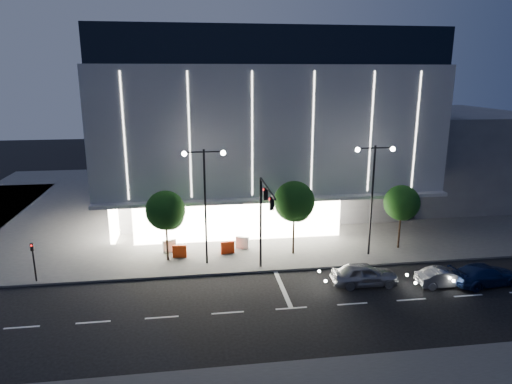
{
  "coord_description": "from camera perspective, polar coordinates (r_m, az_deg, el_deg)",
  "views": [
    {
      "loc": [
        -3.8,
        -26.8,
        14.29
      ],
      "look_at": [
        1.17,
        8.53,
        5.0
      ],
      "focal_mm": 32.0,
      "sensor_mm": 36.0,
      "label": 1
    }
  ],
  "objects": [
    {
      "name": "barrier_b",
      "position": [
        38.13,
        -10.78,
        -6.64
      ],
      "size": [
        1.12,
        0.63,
        1.0
      ],
      "primitive_type": "cube",
      "rotation": [
        0.0,
        0.0,
        0.37
      ],
      "color": "white",
      "rests_on": "sidewalk_museum"
    },
    {
      "name": "barrier_d",
      "position": [
        38.18,
        -1.7,
        -6.35
      ],
      "size": [
        1.11,
        0.68,
        1.0
      ],
      "primitive_type": "cube",
      "rotation": [
        0.0,
        0.0,
        -0.42
      ],
      "color": "white",
      "rests_on": "sidewalk_museum"
    },
    {
      "name": "barrier_a",
      "position": [
        36.87,
        -9.53,
        -7.34
      ],
      "size": [
        1.12,
        0.37,
        1.0
      ],
      "primitive_type": "cube",
      "rotation": [
        0.0,
        0.0,
        -0.11
      ],
      "color": "red",
      "rests_on": "sidewalk_museum"
    },
    {
      "name": "tree_left",
      "position": [
        35.41,
        -11.19,
        -2.53
      ],
      "size": [
        3.02,
        3.02,
        5.72
      ],
      "color": "black",
      "rests_on": "ground"
    },
    {
      "name": "barrier_c",
      "position": [
        37.21,
        -3.58,
        -6.94
      ],
      "size": [
        1.12,
        0.38,
        1.0
      ],
      "primitive_type": "cube",
      "rotation": [
        0.0,
        0.0,
        0.12
      ],
      "color": "#F3350D",
      "rests_on": "sidewalk_museum"
    },
    {
      "name": "car_third",
      "position": [
        35.96,
        26.69,
        -9.22
      ],
      "size": [
        5.22,
        2.69,
        1.45
      ],
      "primitive_type": "imported",
      "rotation": [
        0.0,
        0.0,
        1.71
      ],
      "color": "navy",
      "rests_on": "ground"
    },
    {
      "name": "ground",
      "position": [
        30.61,
        0.05,
        -13.24
      ],
      "size": [
        160.0,
        160.0,
        0.0
      ],
      "primitive_type": "plane",
      "color": "black",
      "rests_on": "ground"
    },
    {
      "name": "sidewalk_museum",
      "position": [
        53.49,
        1.75,
        -0.83
      ],
      "size": [
        70.0,
        40.0,
        0.15
      ],
      "primitive_type": "cube",
      "color": "#474747",
      "rests_on": "ground"
    },
    {
      "name": "museum",
      "position": [
        49.83,
        -0.16,
        8.81
      ],
      "size": [
        30.0,
        25.8,
        18.0
      ],
      "color": "#4C4C51",
      "rests_on": "ground"
    },
    {
      "name": "tree_mid",
      "position": [
        36.12,
        4.82,
        -1.46
      ],
      "size": [
        3.25,
        3.25,
        6.15
      ],
      "color": "black",
      "rests_on": "ground"
    },
    {
      "name": "street_lamp_west",
      "position": [
        33.86,
        -6.41,
        0.25
      ],
      "size": [
        3.16,
        0.36,
        9.0
      ],
      "color": "black",
      "rests_on": "ground"
    },
    {
      "name": "street_lamp_east",
      "position": [
        36.55,
        14.41,
        0.95
      ],
      "size": [
        3.16,
        0.36,
        9.0
      ],
      "color": "black",
      "rests_on": "ground"
    },
    {
      "name": "car_second",
      "position": [
        34.6,
        22.46,
        -9.84
      ],
      "size": [
        3.84,
        1.34,
        1.27
      ],
      "primitive_type": "imported",
      "rotation": [
        0.0,
        0.0,
        1.57
      ],
      "color": "gray",
      "rests_on": "ground"
    },
    {
      "name": "ped_signal_far",
      "position": [
        35.48,
        -26.05,
        -7.43
      ],
      "size": [
        0.22,
        0.24,
        3.0
      ],
      "color": "black",
      "rests_on": "ground"
    },
    {
      "name": "traffic_mast",
      "position": [
        31.9,
        0.99,
        -2.29
      ],
      "size": [
        0.33,
        5.89,
        7.07
      ],
      "color": "black",
      "rests_on": "ground"
    },
    {
      "name": "annex_building",
      "position": [
        59.63,
        22.17,
        4.55
      ],
      "size": [
        16.0,
        20.0,
        10.0
      ],
      "primitive_type": "cube",
      "color": "#4C4C51",
      "rests_on": "ground"
    },
    {
      "name": "car_lead",
      "position": [
        33.01,
        13.4,
        -9.98
      ],
      "size": [
        4.67,
        2.01,
        1.57
      ],
      "primitive_type": "imported",
      "rotation": [
        0.0,
        0.0,
        1.54
      ],
      "color": "#919298",
      "rests_on": "ground"
    },
    {
      "name": "tree_right",
      "position": [
        39.19,
        17.76,
        -1.52
      ],
      "size": [
        2.91,
        2.91,
        5.51
      ],
      "color": "black",
      "rests_on": "ground"
    }
  ]
}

